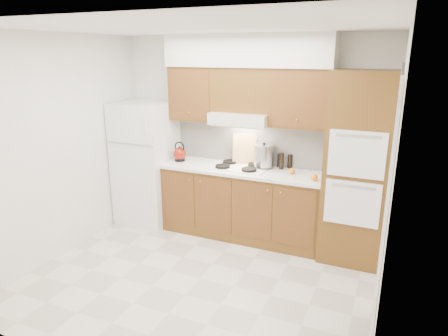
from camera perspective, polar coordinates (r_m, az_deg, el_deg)
name	(u,v)px	position (r m, az deg, el deg)	size (l,w,h in m)	color
floor	(200,278)	(4.54, -3.45, -15.46)	(3.60, 3.60, 0.00)	beige
ceiling	(195,27)	(3.87, -4.14, 19.44)	(3.60, 3.60, 0.00)	white
wall_back	(249,136)	(5.35, 3.59, 4.54)	(3.60, 0.02, 2.60)	white
wall_left	(61,148)	(5.07, -22.21, 2.71)	(0.02, 3.00, 2.60)	white
wall_right	(391,187)	(3.60, 22.73, -2.58)	(0.02, 3.00, 2.60)	white
fridge	(147,163)	(5.77, -10.97, 0.65)	(0.75, 0.72, 1.72)	white
base_cabinets	(242,204)	(5.31, 2.57, -5.10)	(2.11, 0.60, 0.90)	brown
countertop	(242,170)	(5.15, 2.60, -0.26)	(2.13, 0.62, 0.04)	white
backsplash	(250,143)	(5.34, 3.77, 3.65)	(2.11, 0.03, 0.56)	white
oven_cabinet	(358,169)	(4.79, 18.57, -0.15)	(0.70, 0.65, 2.20)	brown
upper_cab_left	(195,94)	(5.40, -4.18, 10.55)	(0.63, 0.33, 0.70)	brown
upper_cab_right	(301,98)	(4.91, 11.01, 9.73)	(0.73, 0.33, 0.70)	brown
range_hood	(241,118)	(5.10, 2.51, 7.13)	(0.75, 0.45, 0.15)	silver
upper_cab_over_hood	(244,90)	(5.11, 2.80, 11.10)	(0.75, 0.33, 0.55)	brown
soffit	(247,50)	(5.06, 3.37, 16.42)	(2.13, 0.36, 0.40)	silver
cooktop	(239,167)	(5.18, 2.17, 0.14)	(0.74, 0.50, 0.01)	white
doorway	(384,231)	(3.35, 21.89, -8.41)	(0.02, 0.90, 2.10)	black
wall_clock	(402,79)	(3.98, 24.08, 11.54)	(0.30, 0.30, 0.02)	#3F3833
kettle	(180,154)	(5.49, -6.35, 1.99)	(0.18, 0.18, 0.18)	maroon
cutting_board	(245,149)	(5.30, 2.97, 2.66)	(0.32, 0.02, 0.42)	tan
stock_pot	(264,156)	(5.14, 5.67, 1.78)	(0.26, 0.26, 0.27)	#AEAEB2
condiment_a	(282,161)	(5.13, 8.23, 0.99)	(0.06, 0.06, 0.21)	black
condiment_b	(279,160)	(5.24, 7.90, 1.09)	(0.05, 0.05, 0.17)	black
condiment_c	(290,161)	(5.20, 9.40, 0.95)	(0.06, 0.06, 0.18)	black
orange_near	(314,177)	(4.75, 12.78, -1.32)	(0.08, 0.08, 0.08)	orange
orange_far	(292,171)	(4.96, 9.66, -0.45)	(0.08, 0.08, 0.08)	orange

